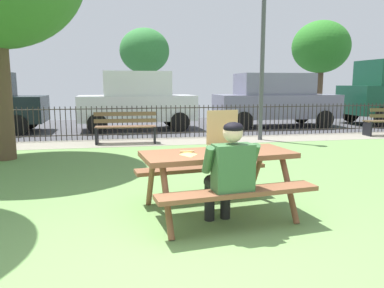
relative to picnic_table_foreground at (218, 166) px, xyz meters
name	(u,v)px	position (x,y,z in m)	size (l,w,h in m)	color
ground	(149,202)	(-0.79, 0.65, -0.61)	(28.00, 11.81, 0.02)	#69914E
cobblestone_walkway	(134,143)	(-0.79, 5.85, -0.60)	(28.00, 1.40, 0.01)	gray
street_asphalt	(130,127)	(-0.79, 9.64, -0.60)	(28.00, 6.18, 0.01)	#424247
picnic_table_foreground	(218,166)	(0.00, 0.00, 0.00)	(1.97, 1.69, 0.79)	brown
pizza_box_open	(227,143)	(0.15, 0.12, 0.26)	(0.49, 0.51, 0.48)	tan
pizza_slice_on_table	(188,153)	(-0.37, -0.06, 0.18)	(0.17, 0.27, 0.02)	#F3D268
adult_at_table	(229,171)	(-0.01, -0.51, 0.06)	(0.63, 0.62, 1.19)	black
iron_fence_streetside	(132,122)	(-0.79, 6.55, -0.11)	(21.50, 0.03, 0.95)	#2D2823
park_bench_center	(126,128)	(-0.99, 5.71, -0.18)	(1.62, 0.54, 0.85)	brown
lamp_post_walkway	(263,38)	(2.76, 5.66, 2.20)	(0.28, 0.28, 4.66)	#4C4C51
parked_car_center	(137,100)	(-0.55, 8.67, 0.41)	(3.96, 1.96, 1.98)	white
parked_car_right	(275,99)	(4.48, 8.67, 0.41)	(4.42, 1.95, 1.94)	slate
far_tree_midleft	(145,52)	(0.14, 14.43, 2.51)	(2.41, 2.41, 4.23)	brown
far_tree_center	(321,48)	(9.48, 14.43, 2.87)	(3.03, 3.03, 4.87)	brown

